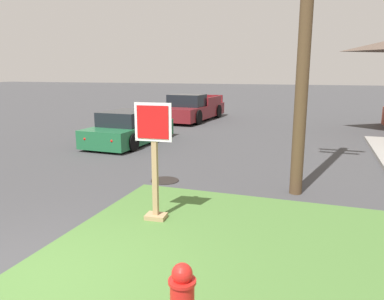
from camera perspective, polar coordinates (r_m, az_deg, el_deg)
name	(u,v)px	position (r m, az deg, el deg)	size (l,w,h in m)	color
ground_plane	(36,289)	(5.28, -23.09, -19.29)	(160.00, 160.00, 0.00)	#3D3D3F
grass_corner_patch	(231,260)	(5.50, 6.02, -16.56)	(5.46, 5.42, 0.08)	#477033
stop_sign	(155,166)	(6.43, -5.82, -2.50)	(0.66, 0.31, 2.08)	#A3845B
manhole_cover	(165,180)	(9.23, -4.24, -4.74)	(0.70, 0.70, 0.02)	black
parked_sedan_green	(129,129)	(14.15, -9.69, 3.21)	(1.97, 4.25, 1.25)	#1E6038
pickup_truck_maroon	(192,109)	(20.73, -0.05, 6.34)	(2.42, 5.50, 1.48)	maroon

